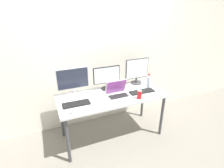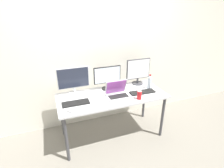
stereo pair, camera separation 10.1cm
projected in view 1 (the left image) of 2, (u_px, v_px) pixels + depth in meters
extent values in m
plane|color=gray|center=(112.00, 134.00, 2.91)|extent=(16.00, 16.00, 0.00)
cube|color=silver|center=(98.00, 50.00, 2.88)|extent=(7.00, 0.08, 2.60)
cylinder|color=#424247|center=(68.00, 141.00, 2.26)|extent=(0.04, 0.04, 0.71)
cylinder|color=#424247|center=(162.00, 116.00, 2.79)|extent=(0.04, 0.04, 0.71)
cylinder|color=#424247|center=(61.00, 117.00, 2.74)|extent=(0.04, 0.04, 0.71)
cylinder|color=#424247|center=(143.00, 100.00, 3.27)|extent=(0.04, 0.04, 0.71)
cube|color=silver|center=(112.00, 96.00, 2.62)|extent=(1.61, 0.69, 0.03)
cylinder|color=silver|center=(74.00, 94.00, 2.64)|extent=(0.19, 0.19, 0.01)
cylinder|color=silver|center=(74.00, 91.00, 2.62)|extent=(0.03, 0.03, 0.08)
cube|color=silver|center=(73.00, 78.00, 2.54)|extent=(0.47, 0.02, 0.32)
cube|color=#232838|center=(73.00, 79.00, 2.53)|extent=(0.45, 0.01, 0.29)
cylinder|color=black|center=(107.00, 89.00, 2.80)|extent=(0.18, 0.18, 0.01)
cylinder|color=black|center=(107.00, 85.00, 2.78)|extent=(0.03, 0.03, 0.10)
cube|color=black|center=(107.00, 75.00, 2.71)|extent=(0.43, 0.02, 0.26)
cube|color=silver|center=(107.00, 75.00, 2.70)|extent=(0.41, 0.01, 0.24)
cylinder|color=#38383D|center=(136.00, 83.00, 3.02)|extent=(0.19, 0.19, 0.01)
cylinder|color=#38383D|center=(136.00, 80.00, 3.00)|extent=(0.03, 0.03, 0.09)
cube|color=#38383D|center=(137.00, 69.00, 2.91)|extent=(0.42, 0.02, 0.34)
cube|color=white|center=(137.00, 69.00, 2.90)|extent=(0.39, 0.01, 0.31)
cube|color=silver|center=(118.00, 96.00, 2.55)|extent=(0.33, 0.24, 0.02)
cube|color=black|center=(119.00, 96.00, 2.53)|extent=(0.29, 0.13, 0.00)
cube|color=silver|center=(116.00, 87.00, 2.57)|extent=(0.33, 0.09, 0.23)
cube|color=#A54CB2|center=(116.00, 87.00, 2.57)|extent=(0.29, 0.07, 0.20)
cube|color=black|center=(76.00, 104.00, 2.35)|extent=(0.37, 0.15, 0.02)
cube|color=black|center=(142.00, 91.00, 2.70)|extent=(0.40, 0.14, 0.02)
ellipsoid|color=silver|center=(71.00, 111.00, 2.17)|extent=(0.08, 0.10, 0.03)
cylinder|color=silver|center=(148.00, 82.00, 2.82)|extent=(0.07, 0.07, 0.19)
cone|color=silver|center=(149.00, 76.00, 2.78)|extent=(0.06, 0.06, 0.03)
cylinder|color=red|center=(149.00, 75.00, 2.77)|extent=(0.03, 0.03, 0.02)
cylinder|color=red|center=(140.00, 95.00, 2.49)|extent=(0.07, 0.07, 0.12)
cylinder|color=silver|center=(140.00, 91.00, 2.46)|extent=(0.06, 0.06, 0.00)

